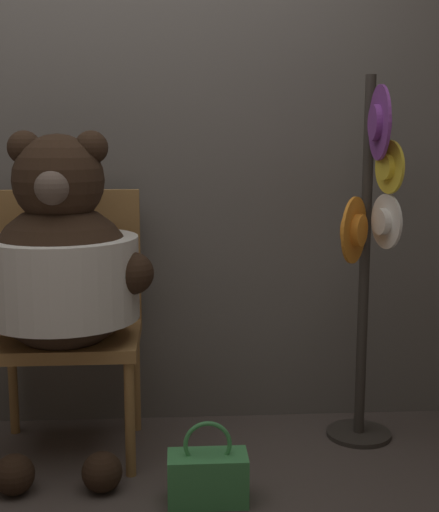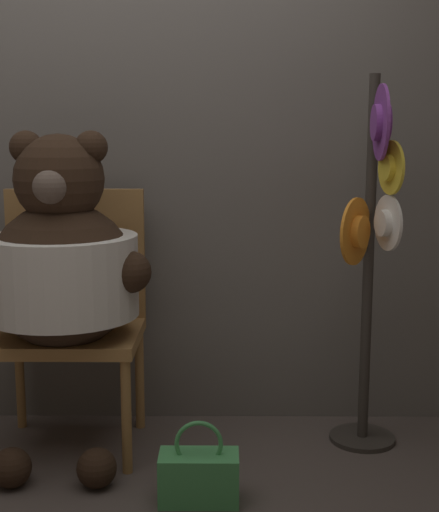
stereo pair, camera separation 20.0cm
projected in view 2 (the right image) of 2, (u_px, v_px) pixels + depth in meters
The scene contains 6 objects.
ground_plane at pixel (87, 492), 2.64m from camera, with size 14.00×14.00×0.00m, color #4C423D.
wall_back at pixel (110, 133), 3.17m from camera, with size 8.00×0.10×2.62m.
chair at pixel (71, 308), 3.00m from camera, with size 0.60×0.50×1.07m.
teddy_bear at pixel (62, 266), 2.79m from camera, with size 0.72×0.63×1.32m.
hat_display_rack at pixel (372, 245), 2.85m from camera, with size 0.30×0.44×1.54m.
handbag_on_ground at pixel (199, 476), 2.55m from camera, with size 0.29×0.14×0.31m.
Camera 2 is at (0.51, -2.45, 1.31)m, focal length 50.00 mm.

